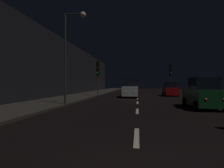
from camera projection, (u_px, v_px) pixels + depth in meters
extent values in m
cube|color=black|center=(138.00, 96.00, 27.27)|extent=(27.48, 84.00, 0.02)
cube|color=#38332B|center=(87.00, 95.00, 28.29)|extent=(4.40, 84.00, 0.15)
cube|color=black|center=(61.00, 68.00, 25.18)|extent=(0.80, 63.00, 7.67)
cube|color=beige|center=(137.00, 137.00, 5.97)|extent=(0.16, 2.20, 0.01)
cube|color=beige|center=(137.00, 111.00, 11.59)|extent=(0.16, 2.20, 0.01)
cube|color=beige|center=(138.00, 103.00, 16.86)|extent=(0.16, 2.20, 0.01)
cube|color=beige|center=(138.00, 98.00, 21.83)|extent=(0.16, 2.20, 0.01)
cube|color=beige|center=(138.00, 95.00, 29.23)|extent=(0.16, 2.20, 0.01)
cube|color=beige|center=(138.00, 93.00, 35.77)|extent=(0.16, 2.20, 0.01)
cylinder|color=#38383A|center=(171.00, 85.00, 30.52)|extent=(0.12, 0.12, 3.08)
cube|color=black|center=(171.00, 69.00, 30.52)|extent=(0.34, 0.37, 1.90)
sphere|color=black|center=(171.00, 65.00, 30.34)|extent=(0.22, 0.22, 0.22)
sphere|color=black|center=(171.00, 69.00, 30.34)|extent=(0.22, 0.22, 0.22)
sphere|color=#19D84C|center=(171.00, 73.00, 30.34)|extent=(0.22, 0.22, 0.22)
cylinder|color=#38383A|center=(98.00, 86.00, 25.22)|extent=(0.12, 0.12, 2.80)
cube|color=black|center=(98.00, 68.00, 25.22)|extent=(0.37, 0.40, 1.90)
sphere|color=black|center=(97.00, 63.00, 25.05)|extent=(0.22, 0.22, 0.22)
sphere|color=black|center=(97.00, 68.00, 25.05)|extent=(0.22, 0.22, 0.22)
sphere|color=#19D84C|center=(97.00, 73.00, 25.05)|extent=(0.22, 0.22, 0.22)
cylinder|color=#2D2D30|center=(65.00, 60.00, 14.43)|extent=(0.16, 0.16, 7.02)
cylinder|color=#2D2D30|center=(74.00, 14.00, 14.34)|extent=(1.40, 0.10, 0.10)
sphere|color=beige|center=(83.00, 15.00, 14.24)|extent=(0.44, 0.44, 0.44)
cube|color=silver|center=(131.00, 91.00, 23.84)|extent=(1.87, 4.37, 1.14)
cube|color=black|center=(131.00, 83.00, 24.00)|extent=(1.59, 2.19, 0.87)
cylinder|color=black|center=(138.00, 95.00, 22.20)|extent=(0.23, 0.67, 0.67)
cylinder|color=black|center=(122.00, 95.00, 22.45)|extent=(0.23, 0.67, 0.67)
cylinder|color=black|center=(138.00, 94.00, 25.23)|extent=(0.23, 0.67, 0.67)
cylinder|color=black|center=(124.00, 94.00, 25.48)|extent=(0.23, 0.67, 0.67)
sphere|color=white|center=(134.00, 92.00, 21.65)|extent=(0.19, 0.19, 0.19)
sphere|color=white|center=(125.00, 91.00, 21.79)|extent=(0.19, 0.19, 0.19)
sphere|color=red|center=(135.00, 90.00, 25.89)|extent=(0.19, 0.19, 0.19)
sphere|color=red|center=(127.00, 90.00, 26.03)|extent=(0.19, 0.19, 0.19)
cube|color=maroon|center=(170.00, 91.00, 26.37)|extent=(1.60, 3.74, 0.98)
cube|color=black|center=(170.00, 85.00, 26.24)|extent=(1.36, 1.87, 0.75)
cylinder|color=black|center=(163.00, 93.00, 27.77)|extent=(0.20, 0.57, 0.57)
cylinder|color=black|center=(174.00, 94.00, 27.56)|extent=(0.20, 0.57, 0.57)
cylinder|color=black|center=(165.00, 94.00, 25.18)|extent=(0.20, 0.57, 0.57)
cylinder|color=black|center=(178.00, 94.00, 24.97)|extent=(0.20, 0.57, 0.57)
sphere|color=slate|center=(165.00, 91.00, 28.24)|extent=(0.16, 0.16, 0.16)
sphere|color=slate|center=(171.00, 91.00, 28.12)|extent=(0.16, 0.16, 0.16)
sphere|color=red|center=(169.00, 92.00, 24.61)|extent=(0.16, 0.16, 0.16)
sphere|color=red|center=(176.00, 92.00, 24.49)|extent=(0.16, 0.16, 0.16)
cube|color=#0F3819|center=(203.00, 97.00, 13.02)|extent=(1.76, 4.10, 1.07)
cube|color=black|center=(203.00, 83.00, 12.87)|extent=(1.49, 2.05, 0.82)
cylinder|color=black|center=(185.00, 102.00, 14.55)|extent=(0.21, 0.62, 0.62)
cylinder|color=black|center=(208.00, 102.00, 14.32)|extent=(0.21, 0.62, 0.62)
cylinder|color=black|center=(196.00, 106.00, 11.71)|extent=(0.21, 0.62, 0.62)
sphere|color=slate|center=(188.00, 95.00, 15.07)|extent=(0.18, 0.18, 0.18)
sphere|color=slate|center=(201.00, 96.00, 14.94)|extent=(0.18, 0.18, 0.18)
sphere|color=red|center=(206.00, 100.00, 11.09)|extent=(0.18, 0.18, 0.18)
sphere|color=red|center=(223.00, 100.00, 10.96)|extent=(0.18, 0.18, 0.18)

